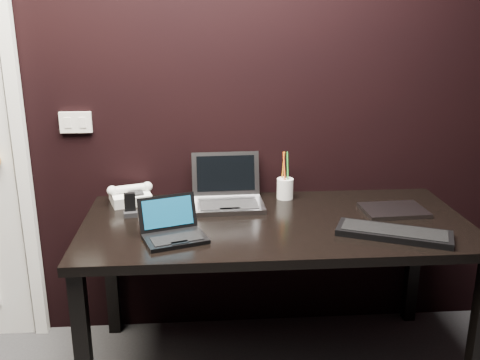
{
  "coord_description": "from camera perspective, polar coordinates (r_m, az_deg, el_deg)",
  "views": [
    {
      "loc": [
        -0.02,
        -0.79,
        1.61
      ],
      "look_at": [
        0.14,
        1.35,
        0.95
      ],
      "focal_mm": 40.0,
      "sensor_mm": 36.0,
      "label": 1
    }
  ],
  "objects": [
    {
      "name": "wall_switch",
      "position": [
        2.69,
        -17.13,
        5.9
      ],
      "size": [
        0.15,
        0.02,
        0.1
      ],
      "color": "silver",
      "rests_on": "wall_back"
    },
    {
      "name": "ext_keyboard",
      "position": [
        2.29,
        16.1,
        -5.45
      ],
      "size": [
        0.48,
        0.33,
        0.03
      ],
      "color": "black",
      "rests_on": "desk"
    },
    {
      "name": "desk",
      "position": [
        2.4,
        3.83,
        -6.09
      ],
      "size": [
        1.7,
        0.8,
        0.74
      ],
      "color": "black",
      "rests_on": "ground"
    },
    {
      "name": "pen_cup",
      "position": [
        2.65,
        4.83,
        -0.81
      ],
      "size": [
        0.1,
        0.1,
        0.24
      ],
      "color": "white",
      "rests_on": "desk"
    },
    {
      "name": "silver_laptop",
      "position": [
        2.55,
        -1.33,
        -1.72
      ],
      "size": [
        0.34,
        0.31,
        0.23
      ],
      "color": "gray",
      "rests_on": "desk"
    },
    {
      "name": "desk_phone",
      "position": [
        2.63,
        -11.64,
        -1.6
      ],
      "size": [
        0.23,
        0.21,
        0.11
      ],
      "color": "white",
      "rests_on": "desk"
    },
    {
      "name": "netbook",
      "position": [
        2.19,
        -7.15,
        -5.41
      ],
      "size": [
        0.3,
        0.28,
        0.16
      ],
      "color": "black",
      "rests_on": "desk"
    },
    {
      "name": "closed_laptop",
      "position": [
        2.56,
        16.07,
        -3.12
      ],
      "size": [
        0.29,
        0.22,
        0.02
      ],
      "color": "gray",
      "rests_on": "desk"
    },
    {
      "name": "mobile_phone",
      "position": [
        2.47,
        -11.64,
        -2.87
      ],
      "size": [
        0.07,
        0.06,
        0.11
      ],
      "color": "black",
      "rests_on": "desk"
    },
    {
      "name": "wall_back",
      "position": [
        2.6,
        -3.79,
        10.3
      ],
      "size": [
        4.0,
        0.0,
        4.0
      ],
      "primitive_type": "plane",
      "rotation": [
        1.57,
        0.0,
        0.0
      ],
      "color": "black",
      "rests_on": "ground"
    }
  ]
}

